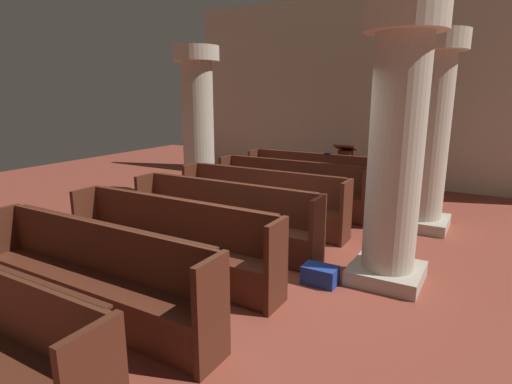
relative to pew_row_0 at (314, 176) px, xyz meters
name	(u,v)px	position (x,y,z in m)	size (l,w,h in m)	color
ground_plane	(245,268)	(0.63, -3.82, -0.50)	(19.20, 19.20, 0.00)	brown
back_wall	(376,91)	(0.63, 2.26, 1.75)	(10.00, 0.16, 4.50)	beige
pew_row_0	(314,176)	(0.00, 0.00, 0.00)	(2.97, 0.47, 0.96)	#562819
pew_row_1	(291,186)	(0.00, -1.13, 0.00)	(2.97, 0.46, 0.96)	#562819
pew_row_2	(262,198)	(0.00, -2.25, 0.00)	(2.97, 0.47, 0.96)	#562819
pew_row_3	(223,215)	(0.00, -3.38, 0.00)	(2.97, 0.46, 0.96)	#562819
pew_row_4	(171,238)	(0.00, -4.51, 0.00)	(2.97, 0.46, 0.96)	#562819
pew_row_5	(93,272)	(0.00, -5.64, 0.00)	(2.97, 0.47, 0.96)	#562819
pillar_aisle_side	(428,129)	(2.30, -0.89, 1.14)	(0.96, 0.96, 3.15)	#B6AD9A
pillar_far_side	(198,121)	(-2.25, -1.01, 1.14)	(0.96, 0.96, 3.15)	#B6AD9A
pillar_aisle_rear	(396,145)	(2.30, -3.27, 1.14)	(0.89, 0.89, 3.15)	#B6AD9A
lectern	(345,172)	(0.34, 1.03, -0.05)	(0.48, 0.45, 1.08)	#411E13
hymn_book	(329,153)	(0.25, 0.18, 0.47)	(0.14, 0.21, 0.03)	black
kneeler_box_blue	(320,275)	(1.64, -3.77, -0.39)	(0.41, 0.26, 0.22)	navy
kneeler_box_red	(391,209)	(1.72, -0.43, -0.39)	(0.42, 0.30, 0.24)	maroon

